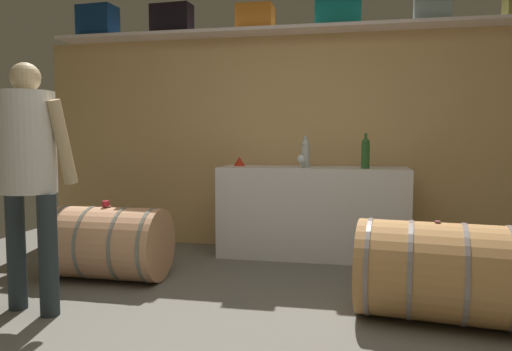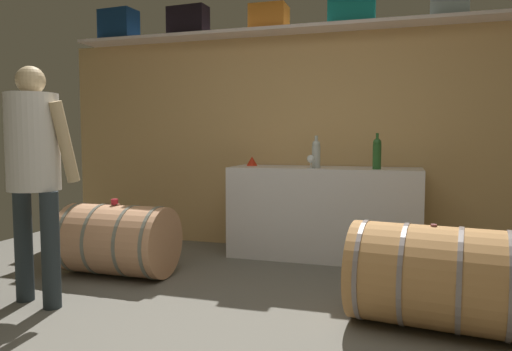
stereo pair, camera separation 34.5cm
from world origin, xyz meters
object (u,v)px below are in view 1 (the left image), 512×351
(work_cabinet, at_px, (312,212))
(winemaker_pouring, at_px, (29,161))
(wine_bottle_clear, at_px, (305,153))
(wine_glass, at_px, (301,159))
(wine_barrel_far, at_px, (436,272))
(toolcase_orange, at_px, (256,18))
(tasting_cup, at_px, (106,204))
(red_funnel, at_px, (239,161))
(toolcase_teal, at_px, (338,12))
(toolcase_black, at_px, (172,20))
(wine_bottle_green, at_px, (366,153))
(toolcase_navy, at_px, (98,22))
(toolcase_grey, at_px, (432,8))
(wine_barrel_near, at_px, (110,243))

(work_cabinet, distance_m, winemaker_pouring, 2.52)
(work_cabinet, height_order, wine_bottle_clear, wine_bottle_clear)
(wine_glass, bearing_deg, wine_barrel_far, -52.75)
(toolcase_orange, distance_m, tasting_cup, 2.32)
(toolcase_orange, bearing_deg, red_funnel, -138.26)
(toolcase_teal, relative_size, red_funnel, 3.91)
(toolcase_teal, height_order, wine_glass, toolcase_teal)
(toolcase_orange, bearing_deg, toolcase_black, 179.19)
(wine_bottle_green, xyz_separation_m, winemaker_pouring, (-2.14, -1.70, -0.02))
(toolcase_black, xyz_separation_m, work_cabinet, (1.46, -0.19, -1.91))
(toolcase_navy, distance_m, wine_bottle_green, 3.10)
(wine_glass, height_order, red_funnel, wine_glass)
(toolcase_grey, distance_m, wine_glass, 1.84)
(toolcase_black, xyz_separation_m, wine_barrel_near, (-0.06, -1.25, -2.04))
(toolcase_orange, height_order, wine_bottle_clear, toolcase_orange)
(toolcase_teal, height_order, toolcase_grey, same)
(toolcase_black, height_order, toolcase_teal, toolcase_black)
(toolcase_grey, distance_m, wine_barrel_near, 3.52)
(toolcase_teal, xyz_separation_m, tasting_cup, (-1.77, -1.25, -1.71))
(tasting_cup, relative_size, winemaker_pouring, 0.04)
(red_funnel, distance_m, tasting_cup, 1.43)
(toolcase_orange, bearing_deg, tasting_cup, -128.40)
(red_funnel, bearing_deg, winemaker_pouring, -116.19)
(toolcase_teal, distance_m, work_cabinet, 1.92)
(work_cabinet, distance_m, wine_bottle_clear, 0.57)
(work_cabinet, bearing_deg, wine_bottle_green, -14.48)
(wine_glass, xyz_separation_m, red_funnel, (-0.64, 0.27, -0.04))
(toolcase_grey, height_order, tasting_cup, toolcase_grey)
(toolcase_navy, distance_m, toolcase_black, 0.82)
(toolcase_black, relative_size, wine_bottle_green, 1.31)
(toolcase_teal, xyz_separation_m, wine_bottle_clear, (-0.27, -0.28, -1.33))
(toolcase_teal, xyz_separation_m, toolcase_grey, (0.85, 0.00, 0.00))
(red_funnel, bearing_deg, toolcase_navy, 175.35)
(tasting_cup, bearing_deg, toolcase_orange, 52.40)
(wine_bottle_green, distance_m, winemaker_pouring, 2.73)
(toolcase_teal, relative_size, winemaker_pouring, 0.27)
(toolcase_orange, bearing_deg, toolcase_navy, 179.19)
(toolcase_navy, bearing_deg, toolcase_black, 3.96)
(toolcase_navy, distance_m, toolcase_teal, 2.50)
(wine_bottle_green, xyz_separation_m, wine_barrel_far, (0.40, -1.35, -0.69))
(toolcase_orange, xyz_separation_m, toolcase_grey, (1.65, 0.00, 0.02))
(toolcase_orange, height_order, wine_glass, toolcase_orange)
(toolcase_navy, bearing_deg, wine_bottle_clear, -3.27)
(wine_bottle_clear, relative_size, wine_bottle_green, 0.93)
(wine_bottle_green, relative_size, tasting_cup, 5.60)
(wine_bottle_clear, bearing_deg, toolcase_grey, 14.09)
(toolcase_teal, height_order, wine_barrel_far, toolcase_teal)
(toolcase_orange, bearing_deg, wine_glass, -38.99)
(wine_barrel_far, bearing_deg, toolcase_navy, 159.82)
(toolcase_orange, xyz_separation_m, wine_bottle_green, (1.07, -0.32, -1.31))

